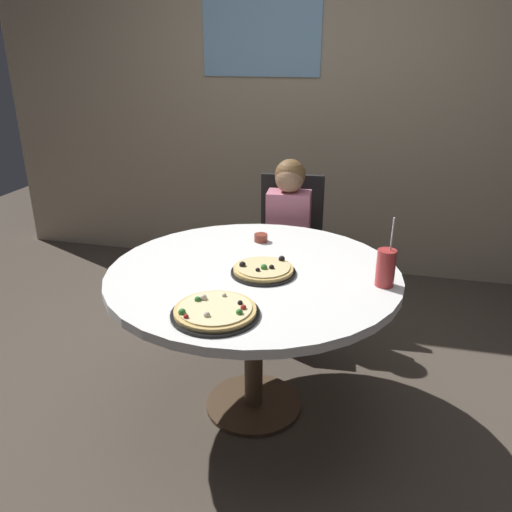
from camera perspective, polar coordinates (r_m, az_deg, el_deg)
The scene contains 9 objects.
ground_plane at distance 2.70m, azimuth -0.27°, elevation -16.31°, with size 8.00×8.00×0.00m, color #4C4238.
wall_with_window at distance 4.03m, azimuth 6.79°, elevation 18.72°, with size 5.20×0.14×2.90m.
dining_table at distance 2.35m, azimuth -0.29°, elevation -3.52°, with size 1.33×1.33×0.75m.
chair_wooden at distance 3.29m, azimuth 3.80°, elevation 1.58°, with size 0.43×0.43×0.95m.
diner_child at distance 3.14m, azimuth 3.40°, elevation -0.36°, with size 0.28×0.42×1.08m.
pizza_veggie at distance 2.28m, azimuth 0.82°, elevation -1.57°, with size 0.29×0.29×0.05m.
pizza_cheese at distance 1.93m, azimuth -4.60°, elevation -6.18°, with size 0.34×0.34×0.05m.
soda_cup at distance 2.20m, azimuth 14.28°, elevation -1.27°, with size 0.08×0.08×0.31m.
sauce_bowl at distance 2.66m, azimuth 0.55°, elevation 2.05°, with size 0.07×0.07×0.04m, color brown.
Camera 1 is at (0.52, -2.05, 1.68)m, focal length 35.82 mm.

